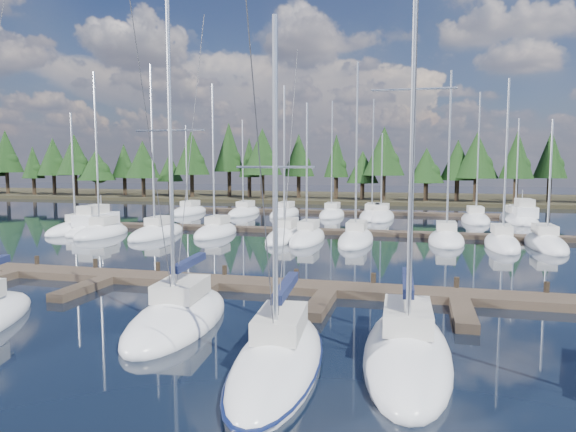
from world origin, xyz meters
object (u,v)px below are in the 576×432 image
(front_sailboat_3, at_px, (178,317))
(front_sailboat_5, at_px, (407,351))
(front_sailboat_4, at_px, (278,360))
(motor_yacht_right, at_px, (523,218))
(main_dock, at_px, (213,285))
(motor_yacht_left, at_px, (96,227))

(front_sailboat_3, distance_m, front_sailboat_5, 9.03)
(front_sailboat_3, height_order, front_sailboat_4, front_sailboat_3)
(front_sailboat_3, distance_m, motor_yacht_right, 47.70)
(motor_yacht_right, bearing_deg, main_dock, -119.99)
(main_dock, relative_size, front_sailboat_5, 2.83)
(main_dock, xyz_separation_m, front_sailboat_3, (0.97, -5.88, 0.08))
(front_sailboat_3, relative_size, motor_yacht_left, 1.62)
(motor_yacht_left, bearing_deg, front_sailboat_4, -47.24)
(main_dock, xyz_separation_m, motor_yacht_left, (-19.55, 18.43, 0.27))
(front_sailboat_5, xyz_separation_m, motor_yacht_left, (-29.41, 25.93, 0.17))
(motor_yacht_left, distance_m, motor_yacht_right, 45.10)
(main_dock, height_order, front_sailboat_3, front_sailboat_3)
(front_sailboat_3, bearing_deg, front_sailboat_5, -10.32)
(front_sailboat_5, distance_m, motor_yacht_right, 46.18)
(main_dock, relative_size, motor_yacht_left, 5.17)
(main_dock, distance_m, motor_yacht_right, 42.94)
(main_dock, distance_m, front_sailboat_5, 12.39)
(front_sailboat_5, bearing_deg, front_sailboat_4, -156.31)
(front_sailboat_4, xyz_separation_m, motor_yacht_right, (15.47, 46.39, 0.21))
(front_sailboat_3, xyz_separation_m, motor_yacht_right, (20.49, 43.08, 0.20))
(front_sailboat_4, bearing_deg, main_dock, 123.09)
(main_dock, bearing_deg, front_sailboat_4, -56.91)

